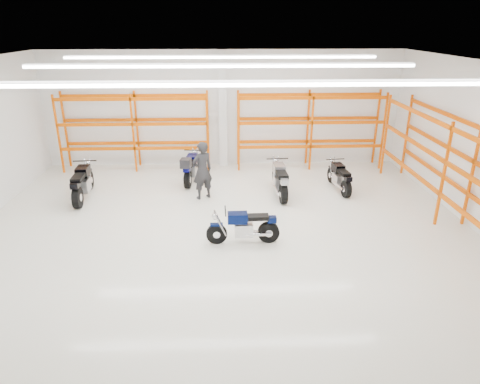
{
  "coord_description": "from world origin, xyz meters",
  "views": [
    {
      "loc": [
        0.01,
        -10.91,
        5.43
      ],
      "look_at": [
        0.46,
        0.5,
        0.89
      ],
      "focal_mm": 32.0,
      "sensor_mm": 36.0,
      "label": 1
    }
  ],
  "objects_px": {
    "motorcycle_back_b": "(190,168)",
    "motorcycle_back_a": "(82,184)",
    "motorcycle_main": "(246,227)",
    "motorcycle_back_d": "(340,178)",
    "standing_man": "(202,170)",
    "motorcycle_back_c": "(280,181)",
    "structural_column": "(223,110)"
  },
  "relations": [
    {
      "from": "motorcycle_back_b",
      "to": "motorcycle_back_d",
      "type": "bearing_deg",
      "value": -10.96
    },
    {
      "from": "structural_column",
      "to": "motorcycle_back_a",
      "type": "bearing_deg",
      "value": -142.81
    },
    {
      "from": "motorcycle_back_d",
      "to": "standing_man",
      "type": "distance_m",
      "value": 4.73
    },
    {
      "from": "standing_man",
      "to": "motorcycle_main",
      "type": "bearing_deg",
      "value": 82.65
    },
    {
      "from": "motorcycle_main",
      "to": "standing_man",
      "type": "xyz_separation_m",
      "value": [
        -1.26,
        3.15,
        0.52
      ]
    },
    {
      "from": "motorcycle_back_c",
      "to": "standing_man",
      "type": "xyz_separation_m",
      "value": [
        -2.56,
        -0.15,
        0.44
      ]
    },
    {
      "from": "motorcycle_back_a",
      "to": "standing_man",
      "type": "xyz_separation_m",
      "value": [
        3.93,
        -0.05,
        0.43
      ]
    },
    {
      "from": "motorcycle_back_b",
      "to": "motorcycle_back_a",
      "type": "bearing_deg",
      "value": -157.05
    },
    {
      "from": "motorcycle_back_c",
      "to": "motorcycle_main",
      "type": "bearing_deg",
      "value": -111.48
    },
    {
      "from": "structural_column",
      "to": "motorcycle_main",
      "type": "bearing_deg",
      "value": -85.11
    },
    {
      "from": "motorcycle_back_b",
      "to": "structural_column",
      "type": "height_order",
      "value": "structural_column"
    },
    {
      "from": "motorcycle_main",
      "to": "motorcycle_back_b",
      "type": "distance_m",
      "value": 4.98
    },
    {
      "from": "motorcycle_main",
      "to": "motorcycle_back_d",
      "type": "bearing_deg",
      "value": 46.86
    },
    {
      "from": "standing_man",
      "to": "motorcycle_back_c",
      "type": "bearing_deg",
      "value": 154.19
    },
    {
      "from": "motorcycle_back_a",
      "to": "structural_column",
      "type": "relative_size",
      "value": 0.52
    },
    {
      "from": "motorcycle_back_a",
      "to": "motorcycle_back_d",
      "type": "xyz_separation_m",
      "value": [
        8.61,
        0.45,
        -0.08
      ]
    },
    {
      "from": "motorcycle_back_d",
      "to": "structural_column",
      "type": "relative_size",
      "value": 0.44
    },
    {
      "from": "motorcycle_back_c",
      "to": "motorcycle_back_b",
      "type": "bearing_deg",
      "value": 156.29
    },
    {
      "from": "motorcycle_main",
      "to": "standing_man",
      "type": "bearing_deg",
      "value": 111.85
    },
    {
      "from": "motorcycle_back_b",
      "to": "structural_column",
      "type": "distance_m",
      "value": 2.93
    },
    {
      "from": "motorcycle_main",
      "to": "motorcycle_back_c",
      "type": "height_order",
      "value": "motorcycle_back_c"
    },
    {
      "from": "motorcycle_back_a",
      "to": "motorcycle_back_c",
      "type": "distance_m",
      "value": 6.49
    },
    {
      "from": "motorcycle_main",
      "to": "motorcycle_back_a",
      "type": "distance_m",
      "value": 6.1
    },
    {
      "from": "motorcycle_back_d",
      "to": "motorcycle_main",
      "type": "bearing_deg",
      "value": -133.14
    },
    {
      "from": "motorcycle_back_c",
      "to": "motorcycle_back_d",
      "type": "relative_size",
      "value": 1.13
    },
    {
      "from": "motorcycle_main",
      "to": "motorcycle_back_d",
      "type": "distance_m",
      "value": 5.0
    },
    {
      "from": "motorcycle_main",
      "to": "structural_column",
      "type": "distance_m",
      "value": 6.97
    },
    {
      "from": "motorcycle_back_d",
      "to": "standing_man",
      "type": "relative_size",
      "value": 1.04
    },
    {
      "from": "motorcycle_back_c",
      "to": "motorcycle_back_a",
      "type": "bearing_deg",
      "value": -179.1
    },
    {
      "from": "motorcycle_back_b",
      "to": "standing_man",
      "type": "height_order",
      "value": "standing_man"
    },
    {
      "from": "motorcycle_back_b",
      "to": "structural_column",
      "type": "relative_size",
      "value": 0.49
    },
    {
      "from": "motorcycle_main",
      "to": "motorcycle_back_a",
      "type": "relative_size",
      "value": 0.83
    }
  ]
}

